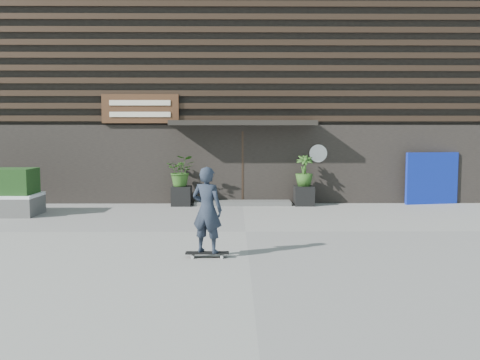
{
  "coord_description": "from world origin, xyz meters",
  "views": [
    {
      "loc": [
        -0.24,
        -11.79,
        2.21
      ],
      "look_at": [
        -0.12,
        0.9,
        1.1
      ],
      "focal_mm": 39.38,
      "sensor_mm": 36.0,
      "label": 1
    }
  ],
  "objects_px": {
    "planter_pot_left": "(181,196)",
    "blue_tarp": "(432,178)",
    "planter_pot_right": "(304,196)",
    "skateboarder": "(207,210)"
  },
  "relations": [
    {
      "from": "planter_pot_left",
      "to": "blue_tarp",
      "type": "distance_m",
      "value": 7.9
    },
    {
      "from": "blue_tarp",
      "to": "planter_pot_right",
      "type": "bearing_deg",
      "value": 173.74
    },
    {
      "from": "planter_pot_left",
      "to": "skateboarder",
      "type": "xyz_separation_m",
      "value": [
        1.16,
        -6.9,
        0.56
      ]
    },
    {
      "from": "planter_pot_left",
      "to": "blue_tarp",
      "type": "height_order",
      "value": "blue_tarp"
    },
    {
      "from": "planter_pot_right",
      "to": "blue_tarp",
      "type": "relative_size",
      "value": 0.34
    },
    {
      "from": "planter_pot_left",
      "to": "planter_pot_right",
      "type": "height_order",
      "value": "same"
    },
    {
      "from": "planter_pot_left",
      "to": "blue_tarp",
      "type": "xyz_separation_m",
      "value": [
        7.88,
        0.3,
        0.52
      ]
    },
    {
      "from": "blue_tarp",
      "to": "skateboarder",
      "type": "relative_size",
      "value": 1.07
    },
    {
      "from": "planter_pot_right",
      "to": "planter_pot_left",
      "type": "bearing_deg",
      "value": 180.0
    },
    {
      "from": "blue_tarp",
      "to": "skateboarder",
      "type": "bearing_deg",
      "value": -143.49
    }
  ]
}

